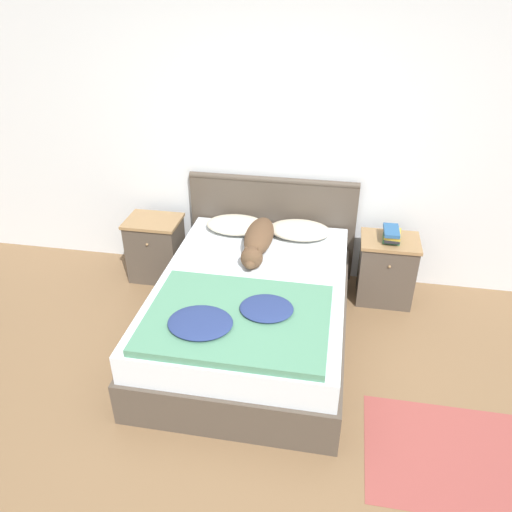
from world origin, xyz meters
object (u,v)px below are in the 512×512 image
at_px(pillow_left, 236,225).
at_px(book_stack, 392,235).
at_px(bed, 251,311).
at_px(nightstand_left, 156,248).
at_px(pillow_right, 300,230).
at_px(dog, 258,240).
at_px(nightstand_right, 386,269).

bearing_deg(pillow_left, book_stack, -1.30).
xyz_separation_m(bed, nightstand_left, (-1.05, 0.76, 0.03)).
xyz_separation_m(pillow_left, pillow_right, (0.56, 0.00, 0.00)).
bearing_deg(bed, book_stack, 35.38).
bearing_deg(nightstand_left, pillow_right, 0.81).
distance_m(bed, dog, 0.60).
bearing_deg(pillow_right, book_stack, -2.25).
distance_m(bed, book_stack, 1.34).
bearing_deg(nightstand_left, bed, -35.77).
height_order(nightstand_right, pillow_right, pillow_right).
xyz_separation_m(nightstand_right, pillow_left, (-1.33, 0.02, 0.31)).
bearing_deg(pillow_right, dog, -135.86).
xyz_separation_m(pillow_right, book_stack, (0.77, -0.03, 0.04)).
distance_m(nightstand_left, pillow_left, 0.83).
height_order(bed, pillow_right, pillow_right).
relative_size(bed, book_stack, 8.51).
relative_size(nightstand_left, dog, 0.71).
relative_size(nightstand_right, dog, 0.71).
distance_m(pillow_right, dog, 0.44).
distance_m(nightstand_right, pillow_left, 1.36).
xyz_separation_m(bed, pillow_left, (-0.28, 0.78, 0.34)).
height_order(nightstand_left, book_stack, book_stack).
bearing_deg(dog, nightstand_left, 164.47).
distance_m(dog, book_stack, 1.11).
xyz_separation_m(nightstand_left, pillow_left, (0.77, 0.02, 0.31)).
distance_m(pillow_left, pillow_right, 0.56).
bearing_deg(nightstand_right, book_stack, -93.91).
bearing_deg(dog, pillow_left, 129.46).
height_order(nightstand_right, dog, dog).
distance_m(pillow_left, book_stack, 1.33).
relative_size(nightstand_right, book_stack, 2.52).
bearing_deg(pillow_right, nightstand_right, -1.40).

